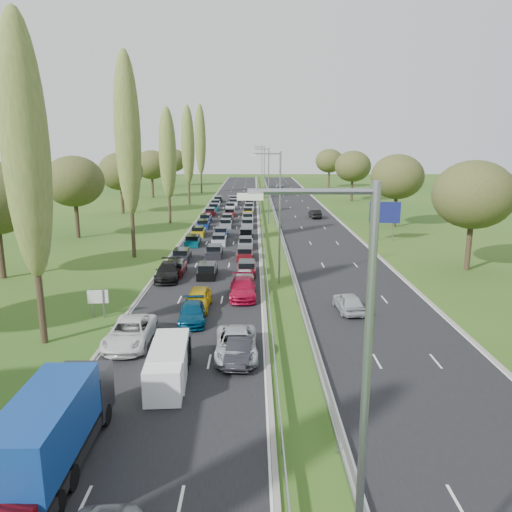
{
  "coord_description": "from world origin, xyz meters",
  "views": [
    {
      "loc": [
        2.17,
        -1.51,
        12.7
      ],
      "look_at": [
        2.37,
        47.85,
        1.5
      ],
      "focal_mm": 35.0,
      "sensor_mm": 36.0,
      "label": 1
    }
  ],
  "objects": [
    {
      "name": "far_car_1",
      "position": [
        12.76,
        84.3,
        0.76
      ],
      "size": [
        1.91,
        4.58,
        1.47
      ],
      "primitive_type": "imported",
      "rotation": [
        0.0,
        0.0,
        3.22
      ],
      "color": "black",
      "rests_on": "far_carriageway"
    },
    {
      "name": "near_car_12",
      "position": [
        1.37,
        42.31,
        0.71
      ],
      "size": [
        1.78,
        4.13,
        1.39
      ],
      "primitive_type": "imported",
      "rotation": [
        0.0,
        0.0,
        0.04
      ],
      "color": "silver",
      "rests_on": "near_carriageway"
    },
    {
      "name": "near_car_11",
      "position": [
        1.23,
        38.72,
        0.8
      ],
      "size": [
        2.26,
        5.4,
        1.56
      ],
      "primitive_type": "imported",
      "rotation": [
        0.0,
        0.0,
        0.01
      ],
      "color": "#AC0A2D",
      "rests_on": "near_carriageway"
    },
    {
      "name": "near_car_10",
      "position": [
        1.09,
        26.85,
        0.78
      ],
      "size": [
        2.69,
        5.54,
        1.52
      ],
      "primitive_type": "imported",
      "rotation": [
        0.0,
        0.0,
        0.03
      ],
      "color": "#ABB0B4",
      "rests_on": "near_carriageway"
    },
    {
      "name": "central_reservation",
      "position": [
        4.5,
        82.5,
        0.55
      ],
      "size": [
        2.36,
        215.0,
        0.32
      ],
      "color": "gray",
      "rests_on": "ground"
    },
    {
      "name": "lamp_columns",
      "position": [
        4.5,
        78.0,
        6.0
      ],
      "size": [
        0.18,
        140.18,
        12.0
      ],
      "color": "gray",
      "rests_on": "ground"
    },
    {
      "name": "woodland_left",
      "position": [
        -22.0,
        62.63,
        7.68
      ],
      "size": [
        8.0,
        166.0,
        11.1
      ],
      "color": "#2D2116",
      "rests_on": "ground"
    },
    {
      "name": "far_car_2",
      "position": [
        9.43,
        141.71,
        0.67
      ],
      "size": [
        2.43,
        4.82,
        1.31
      ],
      "primitive_type": "imported",
      "rotation": [
        0.0,
        0.0,
        3.2
      ],
      "color": "slate",
      "rests_on": "far_carriageway"
    },
    {
      "name": "far_car_0",
      "position": [
        9.45,
        35.07,
        0.76
      ],
      "size": [
        2.11,
        4.46,
        1.48
      ],
      "primitive_type": "imported",
      "rotation": [
        0.0,
        0.0,
        3.23
      ],
      "color": "#A1A7AA",
      "rests_on": "far_carriageway"
    },
    {
      "name": "near_car_9",
      "position": [
        1.3,
        26.05,
        0.71
      ],
      "size": [
        1.78,
        4.3,
        1.39
      ],
      "primitive_type": "imported",
      "rotation": [
        0.0,
        0.0,
        -0.08
      ],
      "color": "black",
      "rests_on": "near_carriageway"
    },
    {
      "name": "far_carriageway",
      "position": [
        11.25,
        82.5,
        0.0
      ],
      "size": [
        10.5,
        215.0,
        0.04
      ],
      "primitive_type": "cube",
      "color": "black",
      "rests_on": "ground"
    },
    {
      "name": "near_carriageway",
      "position": [
        -2.25,
        82.5,
        0.0
      ],
      "size": [
        10.5,
        215.0,
        0.04
      ],
      "primitive_type": "cube",
      "color": "black",
      "rests_on": "ground"
    },
    {
      "name": "white_van_rear",
      "position": [
        -2.49,
        24.29,
        1.0
      ],
      "size": [
        1.89,
        4.83,
        1.94
      ],
      "rotation": [
        0.0,
        0.0,
        0.07
      ],
      "color": "silver",
      "rests_on": "near_carriageway"
    },
    {
      "name": "poplar_row",
      "position": [
        -11.5,
        68.17,
        12.39
      ],
      "size": [
        2.8,
        127.8,
        22.44
      ],
      "color": "#2D2116",
      "rests_on": "ground"
    },
    {
      "name": "near_car_3",
      "position": [
        -6.0,
        44.44,
        0.81
      ],
      "size": [
        2.46,
        5.56,
        1.59
      ],
      "primitive_type": "imported",
      "rotation": [
        0.0,
        0.0,
        0.04
      ],
      "color": "black",
      "rests_on": "near_carriageway"
    },
    {
      "name": "direction_sign",
      "position": [
        19.4,
        63.57,
        3.57
      ],
      "size": [
        3.97,
        0.68,
        5.2
      ],
      "color": "gray",
      "rests_on": "ground"
    },
    {
      "name": "near_car_7",
      "position": [
        -2.3,
        32.82,
        0.69
      ],
      "size": [
        2.22,
        4.75,
        1.34
      ],
      "primitive_type": "imported",
      "rotation": [
        0.0,
        0.0,
        0.07
      ],
      "color": "#053555",
      "rests_on": "near_carriageway"
    },
    {
      "name": "ground",
      "position": [
        4.5,
        80.0,
        0.0
      ],
      "size": [
        260.0,
        260.0,
        0.0
      ],
      "primitive_type": "plane",
      "color": "#224B17",
      "rests_on": "ground"
    },
    {
      "name": "traffic_queue_fill",
      "position": [
        -2.25,
        77.34,
        0.44
      ],
      "size": [
        9.03,
        67.02,
        0.8
      ],
      "color": "#590F14",
      "rests_on": "ground"
    },
    {
      "name": "info_sign",
      "position": [
        -9.4,
        33.83,
        1.37
      ],
      "size": [
        1.5,
        0.26,
        2.1
      ],
      "color": "gray",
      "rests_on": "ground"
    },
    {
      "name": "white_van_front",
      "position": [
        -2.47,
        23.05,
        0.98
      ],
      "size": [
        1.86,
        4.74,
        1.91
      ],
      "rotation": [
        0.0,
        0.0,
        0.06
      ],
      "color": "white",
      "rests_on": "near_carriageway"
    },
    {
      "name": "blue_lorry",
      "position": [
        -5.64,
        16.24,
        1.82
      ],
      "size": [
        2.29,
        8.23,
        3.47
      ],
      "rotation": [
        0.0,
        0.0,
        0.01
      ],
      "color": "black",
      "rests_on": "near_carriageway"
    },
    {
      "name": "near_car_8",
      "position": [
        -2.21,
        35.8,
        0.82
      ],
      "size": [
        2.0,
        4.73,
        1.6
      ],
      "primitive_type": "imported",
      "rotation": [
        0.0,
        0.0,
        -0.03
      ],
      "color": "gold",
      "rests_on": "near_carriageway"
    },
    {
      "name": "woodland_right",
      "position": [
        24.0,
        66.67,
        7.68
      ],
      "size": [
        8.0,
        153.0,
        11.1
      ],
      "color": "#2D2116",
      "rests_on": "ground"
    },
    {
      "name": "near_car_2",
      "position": [
        -5.81,
        28.65,
        0.82
      ],
      "size": [
        2.68,
        5.79,
        1.61
      ],
      "primitive_type": "imported",
      "rotation": [
        0.0,
        0.0,
        -0.0
      ],
      "color": "silver",
      "rests_on": "near_carriageway"
    }
  ]
}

